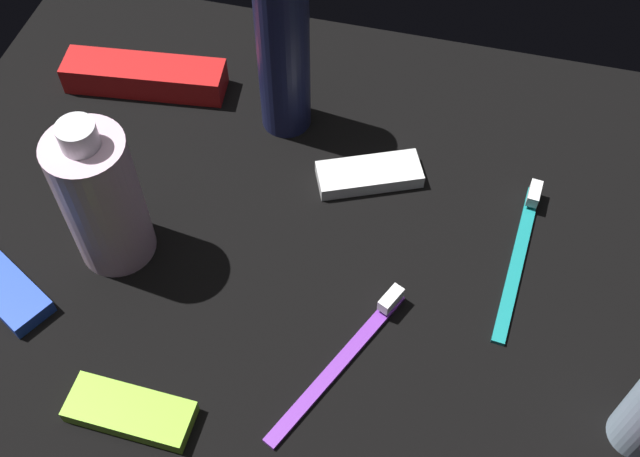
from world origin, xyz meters
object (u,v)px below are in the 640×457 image
at_px(toothbrush_teal, 520,250).
at_px(toothbrush_purple, 346,354).
at_px(snack_bar_lime, 130,412).
at_px(lotion_bottle, 283,54).
at_px(toothpaste_box_red, 145,76).
at_px(snack_bar_blue, 2,286).
at_px(bodywash_bottle, 101,198).
at_px(snack_bar_white, 369,174).

bearing_deg(toothbrush_teal, toothbrush_purple, -132.81).
bearing_deg(snack_bar_lime, toothbrush_purple, 31.86).
bearing_deg(lotion_bottle, toothpaste_box_red, 176.04).
bearing_deg(snack_bar_lime, snack_bar_blue, 153.54).
xyz_separation_m(snack_bar_blue, snack_bar_lime, (0.16, -0.08, 0.00)).
height_order(toothbrush_purple, snack_bar_lime, toothbrush_purple).
height_order(bodywash_bottle, snack_bar_white, bodywash_bottle).
bearing_deg(toothbrush_purple, lotion_bottle, 115.86).
relative_size(lotion_bottle, toothbrush_teal, 1.16).
height_order(snack_bar_white, snack_bar_lime, same).
bearing_deg(toothbrush_teal, snack_bar_blue, -160.96).
relative_size(toothbrush_teal, snack_bar_lime, 1.73).
bearing_deg(snack_bar_lime, toothbrush_teal, 40.46).
relative_size(toothbrush_purple, snack_bar_lime, 1.62).
bearing_deg(toothbrush_purple, snack_bar_lime, -149.45).
xyz_separation_m(lotion_bottle, snack_bar_blue, (-0.19, -0.27, -0.09)).
height_order(toothbrush_teal, toothpaste_box_red, toothpaste_box_red).
bearing_deg(toothpaste_box_red, snack_bar_lime, -77.03).
bearing_deg(snack_bar_white, snack_bar_lime, -138.79).
bearing_deg(bodywash_bottle, toothbrush_teal, 12.88).
distance_m(bodywash_bottle, toothbrush_purple, 0.25).
height_order(bodywash_bottle, toothbrush_teal, bodywash_bottle).
bearing_deg(toothbrush_teal, lotion_bottle, 156.58).
xyz_separation_m(toothbrush_purple, toothbrush_teal, (0.13, 0.15, 0.00)).
relative_size(lotion_bottle, bodywash_bottle, 1.26).
xyz_separation_m(lotion_bottle, toothbrush_teal, (0.26, -0.11, -0.09)).
relative_size(toothpaste_box_red, snack_bar_lime, 1.69).
bearing_deg(snack_bar_blue, snack_bar_lime, 0.67).
relative_size(lotion_bottle, snack_bar_lime, 2.01).
bearing_deg(snack_bar_white, toothbrush_teal, -42.67).
distance_m(toothbrush_teal, snack_bar_blue, 0.48).
height_order(bodywash_bottle, toothbrush_purple, bodywash_bottle).
relative_size(bodywash_bottle, toothbrush_teal, 0.92).
xyz_separation_m(bodywash_bottle, snack_bar_white, (0.21, 0.14, -0.07)).
bearing_deg(snack_bar_white, bodywash_bottle, -170.71).
distance_m(snack_bar_white, snack_bar_lime, 0.32).
distance_m(toothbrush_purple, toothbrush_teal, 0.20).
bearing_deg(bodywash_bottle, toothbrush_purple, -14.46).
height_order(toothbrush_purple, snack_bar_blue, toothbrush_purple).
height_order(bodywash_bottle, snack_bar_blue, bodywash_bottle).
xyz_separation_m(lotion_bottle, toothbrush_purple, (0.12, -0.26, -0.09)).
distance_m(lotion_bottle, toothbrush_teal, 0.30).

